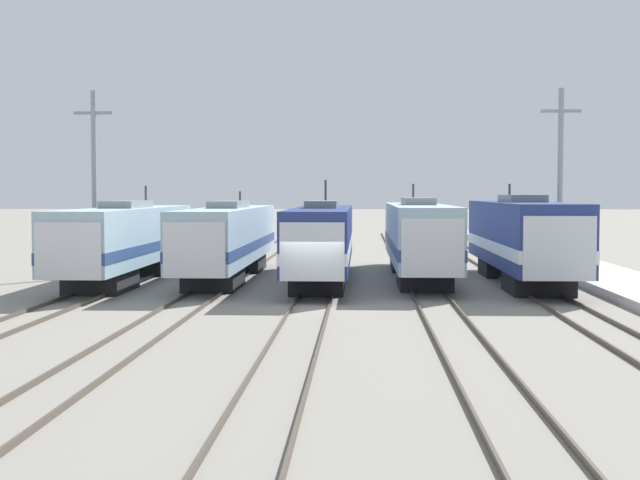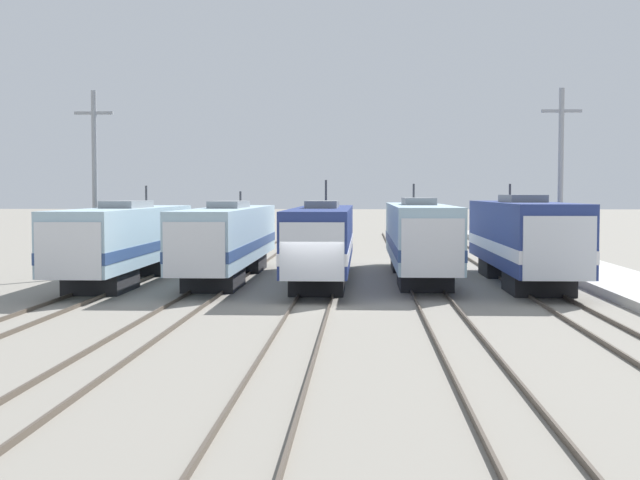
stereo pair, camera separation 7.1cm
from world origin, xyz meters
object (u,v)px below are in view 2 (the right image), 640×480
at_px(locomotive_center, 322,240).
at_px(locomotive_center_right, 419,237).
at_px(catenary_tower_right, 561,179).
at_px(catenary_tower_left, 95,179).
at_px(locomotive_far_right, 524,239).
at_px(locomotive_far_left, 125,240).
at_px(locomotive_center_left, 228,239).

height_order(locomotive_center, locomotive_center_right, locomotive_center).
bearing_deg(locomotive_center, locomotive_center_right, 23.09).
bearing_deg(locomotive_center, catenary_tower_right, 12.01).
distance_m(locomotive_center_right, catenary_tower_left, 17.10).
distance_m(locomotive_center, catenary_tower_left, 12.64).
xyz_separation_m(locomotive_center_right, locomotive_far_right, (4.83, -2.60, 0.08)).
bearing_deg(locomotive_far_left, locomotive_center_right, 9.41).
distance_m(locomotive_far_right, catenary_tower_left, 22.07).
distance_m(locomotive_center_right, locomotive_far_right, 5.49).
relative_size(locomotive_center_right, catenary_tower_right, 1.99).
relative_size(locomotive_center_right, catenary_tower_left, 1.99).
relative_size(locomotive_center_left, catenary_tower_left, 1.97).
height_order(locomotive_center_left, locomotive_center, locomotive_center).
distance_m(locomotive_far_left, locomotive_far_right, 19.32).
relative_size(locomotive_center, catenary_tower_right, 1.91).
bearing_deg(catenary_tower_right, locomotive_far_right, -127.46).
bearing_deg(locomotive_center_left, locomotive_center, -15.30).
distance_m(locomotive_center, catenary_tower_right, 12.68).
bearing_deg(catenary_tower_left, locomotive_far_left, -51.18).
height_order(catenary_tower_left, catenary_tower_right, same).
height_order(locomotive_center_left, locomotive_far_right, locomotive_far_right).
bearing_deg(locomotive_center_right, locomotive_far_left, -170.59).
bearing_deg(catenary_tower_left, locomotive_far_right, -8.16).
xyz_separation_m(locomotive_center, locomotive_center_right, (4.83, 2.06, 0.06)).
xyz_separation_m(catenary_tower_left, catenary_tower_right, (24.04, 0.00, 0.00)).
bearing_deg(locomotive_far_right, locomotive_far_left, 179.41).
bearing_deg(catenary_tower_right, catenary_tower_left, 180.00).
bearing_deg(locomotive_center_left, catenary_tower_right, 4.21).
height_order(locomotive_far_left, catenary_tower_right, catenary_tower_right).
bearing_deg(locomotive_far_left, catenary_tower_left, 128.82).
distance_m(locomotive_far_left, catenary_tower_left, 4.80).
bearing_deg(locomotive_far_right, locomotive_center_right, 151.68).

